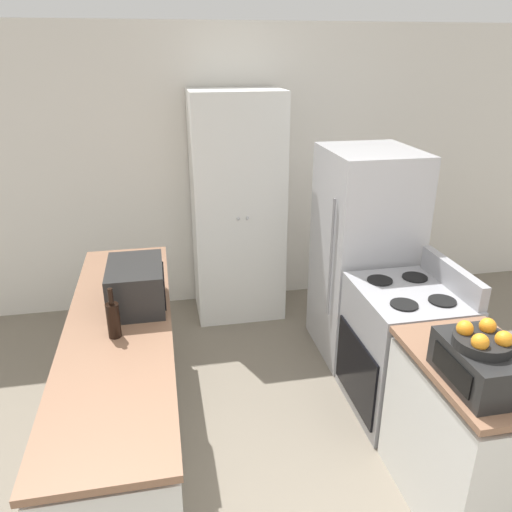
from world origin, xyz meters
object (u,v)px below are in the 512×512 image
wine_bottle (113,319)px  stove (402,350)px  toaster_oven (481,365)px  pantry_cabinet (237,209)px  refrigerator (363,256)px  fruit_bowl (483,339)px  microwave (136,285)px

wine_bottle → stove: bearing=6.3°
wine_bottle → toaster_oven: bearing=-24.0°
pantry_cabinet → wine_bottle: (-0.97, -1.84, -0.01)m
refrigerator → toaster_oven: 1.76m
stove → fruit_bowl: size_ratio=4.12×
refrigerator → wine_bottle: 2.11m
stove → wine_bottle: (-1.84, -0.20, 0.56)m
pantry_cabinet → refrigerator: 1.24m
stove → microwave: bearing=175.1°
refrigerator → toaster_oven: bearing=-95.1°
microwave → wine_bottle: 0.37m
toaster_oven → refrigerator: bearing=84.9°
wine_bottle → refrigerator: bearing=28.2°
toaster_oven → fruit_bowl: size_ratio=1.65×
fruit_bowl → microwave: bearing=144.8°
stove → wine_bottle: size_ratio=3.71×
microwave → stove: bearing=-4.9°
refrigerator → fruit_bowl: size_ratio=6.48×
microwave → toaster_oven: (1.58, -1.11, -0.03)m
stove → toaster_oven: 1.11m
refrigerator → microwave: size_ratio=3.60×
wine_bottle → toaster_oven: (1.70, -0.75, -0.01)m
stove → refrigerator: refrigerator is taller
pantry_cabinet → stove: (0.87, -1.64, -0.57)m
wine_bottle → toaster_oven: 1.86m
pantry_cabinet → refrigerator: bearing=-44.0°
pantry_cabinet → toaster_oven: (0.72, -2.60, -0.02)m
wine_bottle → fruit_bowl: bearing=-24.1°
wine_bottle → fruit_bowl: size_ratio=1.11×
microwave → wine_bottle: bearing=-108.1°
wine_bottle → microwave: bearing=71.9°
toaster_oven → microwave: bearing=145.1°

